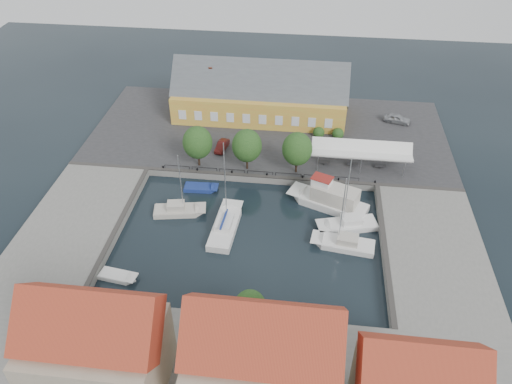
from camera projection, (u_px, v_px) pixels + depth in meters
ground at (250, 230)px, 62.62m from camera, size 140.00×140.00×0.00m
north_quay at (269, 133)px, 80.45m from camera, size 56.00×26.00×1.00m
west_quay at (75, 224)px, 62.83m from camera, size 12.00×24.00×1.00m
east_quay at (433, 253)px, 58.66m from camera, size 12.00×24.00×1.00m
south_bank at (221, 378)px, 45.77m from camera, size 56.00×14.00×1.00m
quay_edge_fittings at (255, 200)px, 65.72m from camera, size 56.00×24.72×0.40m
warehouse at (257, 95)px, 82.53m from camera, size 28.56×14.00×9.55m
tent_canopy at (361, 151)px, 70.49m from camera, size 14.00×4.00×2.83m
quay_trees at (247, 146)px, 69.31m from camera, size 18.20×4.20×6.30m
car_silver at (397, 119)px, 81.82m from camera, size 4.66×2.83×1.48m
car_red at (222, 146)px, 75.37m from camera, size 1.84×3.88×1.23m
center_sailboat at (225, 227)px, 62.53m from camera, size 3.31×9.52×12.80m
trawler at (330, 200)px, 65.80m from camera, size 11.13×7.02×5.00m
east_boat_a at (348, 226)px, 62.94m from camera, size 8.01×4.50×10.99m
east_boat_b at (344, 245)px, 60.16m from camera, size 7.94×3.50×10.60m
west_boat_b at (179, 211)px, 65.18m from camera, size 7.08×3.47×9.55m
launch_sw at (118, 277)px, 56.21m from camera, size 4.58×2.26×0.98m
launch_nw at (201, 189)px, 69.39m from camera, size 4.85×2.06×0.88m
townhouses at (237, 368)px, 40.58m from camera, size 36.30×8.50×12.00m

